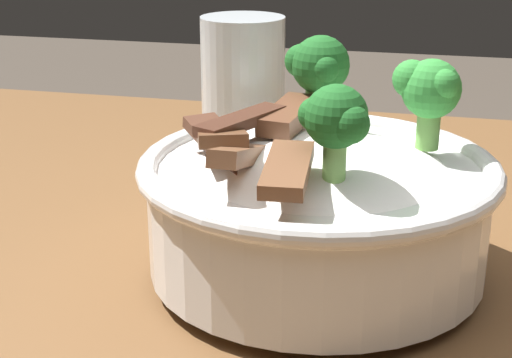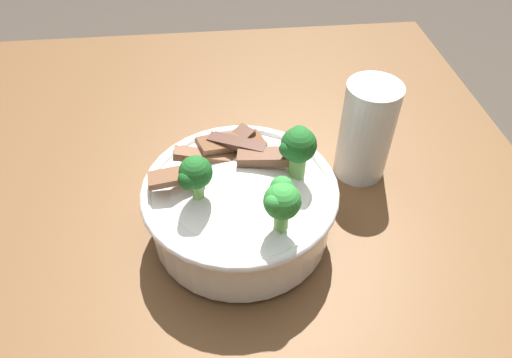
% 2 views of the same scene
% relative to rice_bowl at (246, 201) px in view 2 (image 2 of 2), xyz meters
% --- Properties ---
extents(dining_table, '(1.12, 0.82, 0.81)m').
position_rel_rice_bowl_xyz_m(dining_table, '(-0.06, 0.02, -0.17)').
color(dining_table, brown).
rests_on(dining_table, ground).
extents(rice_bowl, '(0.21, 0.21, 0.14)m').
position_rel_rice_bowl_xyz_m(rice_bowl, '(0.00, 0.00, 0.00)').
color(rice_bowl, white).
rests_on(rice_bowl, dining_table).
extents(drinking_glass, '(0.07, 0.07, 0.13)m').
position_rel_rice_bowl_xyz_m(drinking_glass, '(0.09, -0.16, 0.01)').
color(drinking_glass, white).
rests_on(drinking_glass, dining_table).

